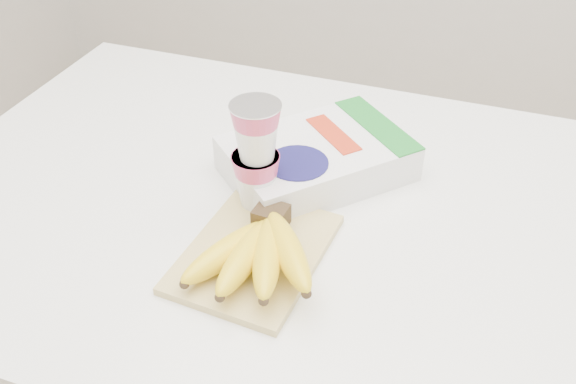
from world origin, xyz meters
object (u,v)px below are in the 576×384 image
(yogurt_stack, at_px, (256,152))
(cereal_box, at_px, (317,158))
(cutting_board, at_px, (255,253))
(bananas, at_px, (258,251))

(yogurt_stack, distance_m, cereal_box, 0.16)
(yogurt_stack, bearing_deg, cereal_box, 64.61)
(yogurt_stack, relative_size, cereal_box, 0.51)
(cutting_board, relative_size, bananas, 1.23)
(cereal_box, bearing_deg, cutting_board, -53.06)
(cereal_box, bearing_deg, bananas, -48.46)
(cutting_board, bearing_deg, bananas, -53.86)
(yogurt_stack, height_order, cereal_box, yogurt_stack)
(bananas, relative_size, yogurt_stack, 1.15)
(cutting_board, xyz_separation_m, cereal_box, (0.02, 0.23, 0.03))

